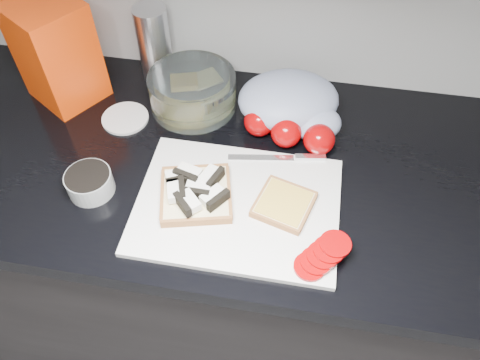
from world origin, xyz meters
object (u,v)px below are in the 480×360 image
object	(u,v)px
glass_bowl	(193,91)
bread_bag	(57,53)
cutting_board	(237,205)
steel_canister	(154,44)

from	to	relation	value
glass_bowl	bread_bag	xyz separation A→B (m)	(-0.31, -0.01, 0.08)
cutting_board	glass_bowl	bearing A→B (deg)	119.17
cutting_board	bread_bag	size ratio (longest dim) A/B	1.68
cutting_board	bread_bag	xyz separation A→B (m)	(-0.46, 0.27, 0.11)
cutting_board	glass_bowl	size ratio (longest dim) A/B	1.97
bread_bag	glass_bowl	bearing A→B (deg)	34.84
bread_bag	steel_canister	xyz separation A→B (m)	(0.20, 0.10, -0.03)
glass_bowl	steel_canister	xyz separation A→B (m)	(-0.11, 0.09, 0.05)
cutting_board	bread_bag	bearing A→B (deg)	149.93
cutting_board	bread_bag	world-z (taller)	bread_bag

